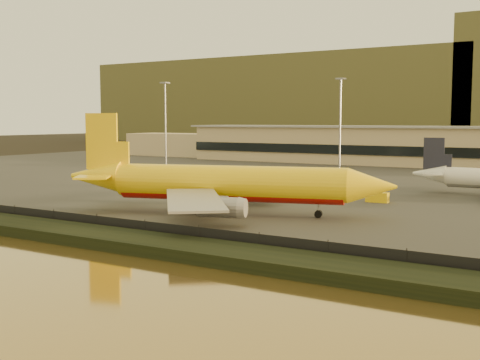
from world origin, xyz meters
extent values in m
plane|color=black|center=(0.00, 0.00, 0.00)|extent=(900.00, 900.00, 0.00)
cube|color=black|center=(0.00, -17.00, 0.70)|extent=(320.00, 7.00, 1.40)
cube|color=#2D2D2D|center=(0.00, 95.00, 0.10)|extent=(320.00, 220.00, 0.20)
cube|color=black|center=(0.00, -13.00, 1.30)|extent=(300.00, 0.05, 2.20)
cube|color=tan|center=(0.00, 125.00, 6.20)|extent=(160.00, 22.00, 12.00)
cube|color=black|center=(0.00, 113.80, 5.20)|extent=(160.00, 0.60, 3.00)
cube|color=gray|center=(0.00, 125.00, 12.50)|extent=(164.00, 24.00, 0.60)
cube|color=tan|center=(-95.00, 129.00, 4.70)|extent=(50.00, 18.00, 9.00)
cylinder|color=slate|center=(-60.00, 70.00, 12.70)|extent=(0.50, 0.50, 25.00)
cube|color=slate|center=(-60.00, 70.00, 25.40)|extent=(2.20, 2.20, 0.40)
cylinder|color=slate|center=(-10.00, 80.00, 12.70)|extent=(0.50, 0.50, 25.00)
cube|color=slate|center=(-10.00, 80.00, 25.40)|extent=(2.20, 2.20, 0.40)
cube|color=brown|center=(-140.00, 340.00, 27.50)|extent=(260.00, 160.00, 55.00)
cylinder|color=yellow|center=(0.47, 8.83, 5.13)|extent=(35.96, 15.15, 5.19)
cylinder|color=#B6110A|center=(0.47, 8.83, 4.23)|extent=(34.68, 13.77, 4.05)
cone|color=yellow|center=(21.07, 14.90, 5.13)|extent=(8.17, 6.96, 5.19)
cone|color=yellow|center=(-21.09, 2.48, 5.52)|extent=(10.09, 7.52, 5.19)
cube|color=yellow|center=(-20.13, 2.76, 11.24)|extent=(5.39, 1.95, 9.09)
cube|color=yellow|center=(-20.64, 8.02, 5.91)|extent=(5.13, 5.07, 0.31)
cube|color=yellow|center=(-17.70, -1.94, 5.91)|extent=(6.91, 6.89, 0.31)
cube|color=gray|center=(-4.40, 21.82, 4.23)|extent=(9.14, 23.05, 0.31)
cylinder|color=gray|center=(-1.05, 19.29, 2.80)|extent=(6.56, 4.43, 2.86)
cube|color=gray|center=(3.42, -4.72, 4.23)|extent=(19.44, 21.95, 0.31)
cylinder|color=gray|center=(4.86, -0.78, 2.80)|extent=(6.56, 4.43, 2.86)
cylinder|color=black|center=(13.64, 12.71, 0.77)|extent=(1.35, 1.19, 1.14)
cylinder|color=slate|center=(13.64, 12.71, 1.37)|extent=(0.20, 0.20, 2.34)
cylinder|color=black|center=(-2.46, 5.53, 0.77)|extent=(1.35, 1.19, 1.14)
cylinder|color=slate|center=(-2.46, 5.53, 1.37)|extent=(0.20, 0.20, 2.34)
cylinder|color=black|center=(-3.78, 10.01, 0.77)|extent=(1.35, 1.19, 1.14)
cylinder|color=slate|center=(-3.78, 10.01, 1.37)|extent=(0.20, 0.20, 2.34)
cone|color=white|center=(19.97, 52.87, 3.96)|extent=(6.67, 3.79, 3.67)
cube|color=#1B1C30|center=(20.71, 52.86, 8.00)|extent=(4.04, 0.37, 6.42)
cube|color=white|center=(21.51, 56.51, 4.24)|extent=(4.61, 4.49, 0.22)
cube|color=white|center=(21.37, 49.18, 4.24)|extent=(4.53, 4.41, 0.22)
cube|color=yellow|center=(15.62, 33.87, 1.07)|extent=(3.96, 1.94, 1.74)
cube|color=white|center=(-28.08, 38.61, 1.04)|extent=(3.95, 2.20, 1.68)
camera|label=1|loc=(49.37, -68.90, 14.66)|focal=45.00mm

